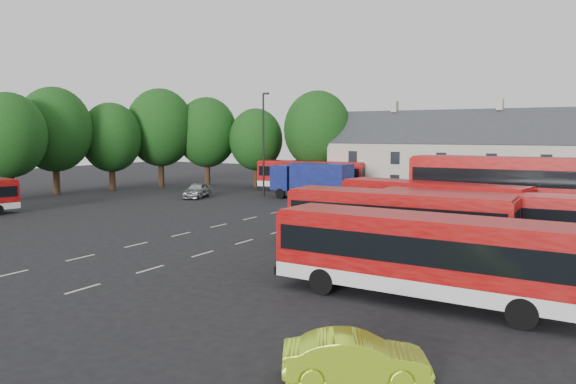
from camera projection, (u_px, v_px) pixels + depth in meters
The scene contains 16 objects.
ground at pixel (201, 230), 38.30m from camera, with size 140.00×140.00×0.00m, color black.
lane_markings at pixel (248, 229), 38.77m from camera, with size 5.15×33.80×0.01m.
treeline at pixel (166, 132), 64.63m from camera, with size 29.92×32.59×12.01m.
terrace_houses at pixel (498, 160), 56.66m from camera, with size 35.70×7.13×10.06m.
bus_row_a at pixel (424, 251), 21.75m from camera, with size 12.07×3.20×3.39m.
bus_row_b at pixel (421, 242), 24.80m from camera, with size 10.46×2.58×2.95m.
bus_row_c at pixel (397, 217), 30.35m from camera, with size 12.15×3.10×3.42m.
bus_row_d at pixel (482, 215), 31.72m from camera, with size 11.63×3.19×3.26m.
bus_row_e at pixel (432, 203), 36.23m from camera, with size 12.35×4.53×3.42m.
bus_dd_south at pixel (506, 190), 36.79m from camera, with size 12.33×3.21×5.02m.
bus_dd_north at pixel (505, 185), 41.38m from camera, with size 12.05×4.53×4.83m.
bus_north at pixel (312, 173), 62.75m from camera, with size 12.51×4.08×3.47m.
box_truck at pixel (312, 179), 55.73m from camera, with size 8.38×3.02×3.61m.
silver_car at pixel (197, 190), 57.17m from camera, with size 1.82×4.52×1.54m, color #ACADB4.
lime_car at pixel (356, 358), 14.86m from camera, with size 1.36×3.89×1.28m, color #A3CF1F.
lamppost at pixel (264, 141), 58.18m from camera, with size 0.74×0.32×10.72m.
Camera 1 is at (24.21, -29.67, 6.58)m, focal length 35.00 mm.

